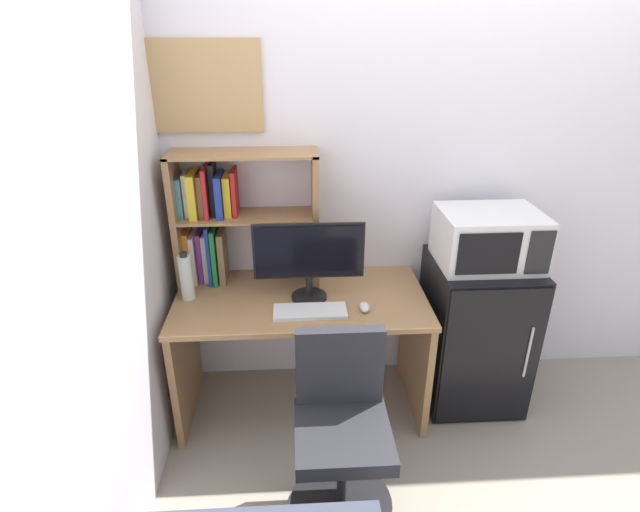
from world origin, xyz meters
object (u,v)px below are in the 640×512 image
wall_corkboard (205,87)px  water_bottle (186,277)px  keyboard (310,311)px  microwave (488,238)px  computer_mouse (365,307)px  hutch_bookshelf (225,217)px  monitor (309,256)px  mini_fridge (474,331)px  desk_chair (341,437)px

wall_corkboard → water_bottle: bearing=-114.7°
keyboard → microwave: size_ratio=0.71×
computer_mouse → water_bottle: bearing=169.0°
hutch_bookshelf → monitor: (0.44, -0.24, -0.13)m
monitor → keyboard: monitor is taller
hutch_bookshelf → microwave: (1.38, -0.17, -0.08)m
hutch_bookshelf → keyboard: size_ratio=2.08×
hutch_bookshelf → mini_fridge: 1.54m
computer_mouse → desk_chair: size_ratio=0.10×
computer_mouse → monitor: bearing=152.5°
hutch_bookshelf → monitor: hutch_bookshelf is taller
keyboard → microwave: 1.01m
water_bottle → microwave: bearing=1.2°
water_bottle → desk_chair: (0.74, -0.67, -0.47)m
desk_chair → hutch_bookshelf: bearing=122.2°
microwave → wall_corkboard: (-1.43, 0.27, 0.73)m
keyboard → desk_chair: desk_chair is taller
mini_fridge → desk_chair: size_ratio=1.02×
monitor → wall_corkboard: bearing=145.5°
microwave → wall_corkboard: wall_corkboard is taller
hutch_bookshelf → monitor: bearing=-28.5°
keyboard → water_bottle: size_ratio=1.39×
keyboard → water_bottle: bearing=163.2°
keyboard → mini_fridge: size_ratio=0.42×
water_bottle → computer_mouse: bearing=-11.0°
mini_fridge → wall_corkboard: (-1.43, 0.27, 1.31)m
microwave → desk_chair: microwave is taller
keyboard → wall_corkboard: wall_corkboard is taller
desk_chair → monitor: bearing=100.1°
hutch_bookshelf → water_bottle: (-0.19, -0.20, -0.25)m
mini_fridge → desk_chair: 1.09m
water_bottle → wall_corkboard: (0.14, 0.30, 0.90)m
keyboard → wall_corkboard: (-0.49, 0.49, 1.01)m
monitor → computer_mouse: 0.38m
monitor → computer_mouse: monitor is taller
computer_mouse → water_bottle: 0.92m
mini_fridge → microwave: size_ratio=1.69×
wall_corkboard → hutch_bookshelf: bearing=-61.3°
computer_mouse → wall_corkboard: bearing=147.9°
microwave → monitor: bearing=-175.9°
monitor → hutch_bookshelf: bearing=151.5°
computer_mouse → mini_fridge: (0.67, 0.21, -0.31)m
mini_fridge → wall_corkboard: bearing=169.2°
keyboard → desk_chair: (0.11, -0.48, -0.35)m
keyboard → water_bottle: water_bottle is taller
keyboard → wall_corkboard: bearing=134.8°
computer_mouse → mini_fridge: bearing=17.0°
desk_chair → keyboard: bearing=103.4°
hutch_bookshelf → computer_mouse: size_ratio=8.56×
monitor → keyboard: 0.28m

